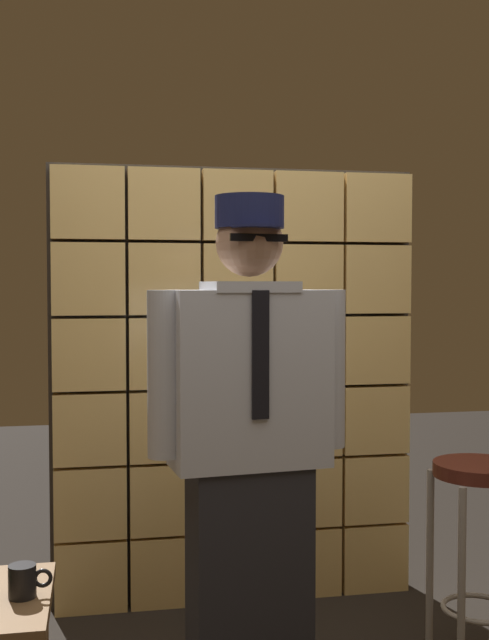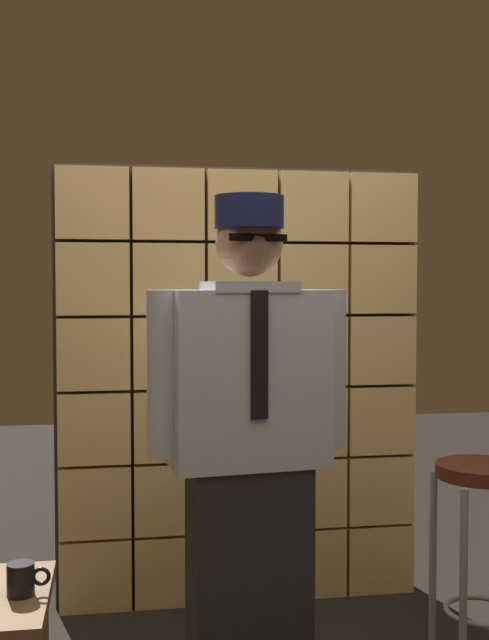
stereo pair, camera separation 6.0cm
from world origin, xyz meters
TOP-DOWN VIEW (x-y plane):
  - glass_block_wall at (0.00, 1.27)m, footprint 1.65×0.10m
  - standing_person at (-0.12, 0.36)m, footprint 0.69×0.32m
  - bar_stool at (0.76, 0.46)m, footprint 0.34×0.34m
  - coffee_mug at (-0.83, 0.14)m, footprint 0.13×0.08m

SIDE VIEW (x-z plane):
  - coffee_mug at x=-0.83m, z-range 0.52..0.62m
  - bar_stool at x=0.76m, z-range 0.19..0.97m
  - standing_person at x=-0.12m, z-range 0.04..1.76m
  - glass_block_wall at x=0.00m, z-range -0.02..1.96m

